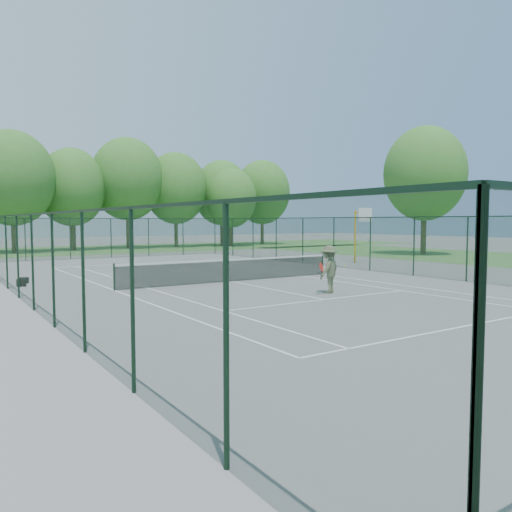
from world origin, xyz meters
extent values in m
plane|color=slate|center=(0.00, 0.00, 0.00)|extent=(140.00, 140.00, 0.00)
cube|color=#497F38|center=(0.00, 30.00, 0.01)|extent=(80.00, 16.00, 0.01)
cube|color=#497F38|center=(24.00, 4.00, 0.01)|extent=(14.00, 40.00, 0.01)
cube|color=white|center=(0.00, 11.88, 0.00)|extent=(10.97, 0.08, 0.01)
cube|color=white|center=(0.00, -11.88, 0.00)|extent=(10.97, 0.08, 0.01)
cube|color=white|center=(0.00, 6.40, 0.00)|extent=(8.23, 0.08, 0.01)
cube|color=white|center=(0.00, -6.40, 0.00)|extent=(8.23, 0.08, 0.01)
cube|color=white|center=(5.49, 0.00, 0.00)|extent=(0.08, 23.77, 0.01)
cube|color=white|center=(-5.49, 0.00, 0.00)|extent=(0.08, 23.77, 0.01)
cube|color=white|center=(4.12, 0.00, 0.00)|extent=(0.08, 23.77, 0.01)
cube|color=white|center=(-4.12, 0.00, 0.00)|extent=(0.08, 23.77, 0.01)
cube|color=white|center=(0.00, 0.00, 0.00)|extent=(0.08, 12.80, 0.01)
cylinder|color=black|center=(-5.50, 0.00, 0.55)|extent=(0.08, 0.08, 1.10)
cylinder|color=black|center=(5.50, 0.00, 0.55)|extent=(0.08, 0.08, 1.10)
cube|color=black|center=(0.00, 0.00, 0.50)|extent=(11.00, 0.02, 0.96)
cube|color=white|center=(0.00, 0.00, 1.00)|extent=(11.00, 0.05, 0.07)
cube|color=#16361B|center=(0.00, 18.00, 1.50)|extent=(18.00, 0.02, 3.00)
cube|color=#16361B|center=(9.00, 0.00, 1.50)|extent=(0.02, 36.00, 3.00)
cube|color=#16361B|center=(-9.00, 0.00, 1.50)|extent=(0.02, 36.00, 3.00)
cube|color=black|center=(0.00, 18.00, 3.00)|extent=(18.00, 0.05, 0.05)
cube|color=black|center=(9.00, 0.00, 3.00)|extent=(0.05, 36.00, 0.05)
cube|color=black|center=(-9.00, 0.00, 3.00)|extent=(0.05, 36.00, 0.05)
cylinder|color=#443320|center=(0.00, 30.00, 2.10)|extent=(0.40, 0.40, 4.20)
ellipsoid|color=#397029|center=(0.00, 30.00, 6.00)|extent=(6.40, 6.40, 7.40)
cylinder|color=#443320|center=(16.50, 30.00, 2.10)|extent=(0.40, 0.40, 4.20)
ellipsoid|color=#397029|center=(16.50, 30.00, 6.00)|extent=(6.40, 6.40, 7.40)
cylinder|color=#FCBB0A|center=(12.27, 4.49, 1.75)|extent=(0.12, 0.12, 3.50)
cube|color=#FCBB0A|center=(12.27, 4.04, 3.35)|extent=(0.08, 0.90, 0.08)
cube|color=white|center=(12.27, 3.59, 3.20)|extent=(1.20, 0.05, 0.90)
torus|color=#D63C07|center=(12.27, 3.36, 3.05)|extent=(0.48, 0.48, 0.02)
cylinder|color=#443320|center=(23.04, 7.37, 2.36)|extent=(0.45, 0.45, 4.71)
ellipsoid|color=#397029|center=(23.04, 7.37, 6.73)|extent=(6.73, 6.73, 7.86)
cube|color=black|center=(-8.41, 3.47, 0.16)|extent=(0.42, 0.29, 0.31)
cube|color=black|center=(-8.14, 4.54, 0.14)|extent=(0.38, 0.26, 0.28)
imported|color=#53563B|center=(1.22, -5.26, 0.93)|extent=(1.37, 1.10, 1.85)
sphere|color=#C6D921|center=(2.42, -4.86, 0.96)|extent=(0.07, 0.07, 0.07)
camera|label=1|loc=(-11.72, -19.71, 2.79)|focal=35.00mm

